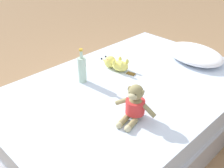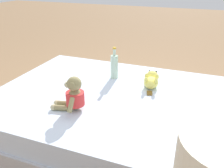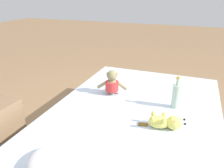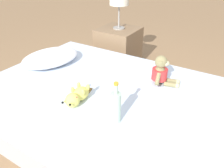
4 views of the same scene
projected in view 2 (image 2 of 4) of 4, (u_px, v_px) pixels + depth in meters
ground_plane at (126, 138)px, 1.93m from camera, size 16.00×16.00×0.00m
bed at (126, 119)px, 1.85m from camera, size 1.37×2.06×0.38m
plush_monkey at (73, 96)px, 1.57m from camera, size 0.29×0.24×0.24m
plush_yellow_creature at (152, 80)px, 1.93m from camera, size 0.33×0.13×0.10m
glass_bottle at (114, 66)px, 2.04m from camera, size 0.06×0.06×0.27m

